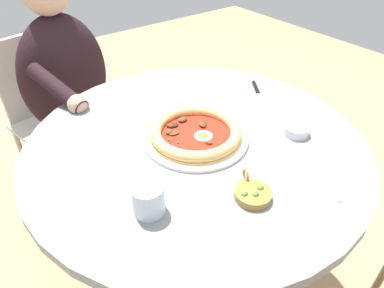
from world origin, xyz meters
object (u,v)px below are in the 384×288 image
at_px(water_glass, 149,201).
at_px(dining_table, 195,173).
at_px(steak_knife, 257,91).
at_px(olive_pan, 253,194).
at_px(pizza_on_plate, 196,133).
at_px(cafe_chair_diner, 58,107).
at_px(fork_utensil, 324,177).
at_px(diner_person, 75,117).
at_px(ramekin_capers, 297,130).

bearing_deg(water_glass, dining_table, 31.86).
distance_m(steak_knife, olive_pan, 0.56).
xyz_separation_m(dining_table, pizza_on_plate, (-0.00, 0.00, 0.16)).
height_order(dining_table, steak_knife, steak_knife).
bearing_deg(pizza_on_plate, cafe_chair_diner, 101.85).
bearing_deg(dining_table, olive_pan, -97.67).
relative_size(dining_table, cafe_chair_diner, 1.25).
bearing_deg(steak_knife, dining_table, -164.54).
bearing_deg(fork_utensil, cafe_chair_diner, 106.16).
bearing_deg(diner_person, steak_knife, -49.38).
distance_m(steak_knife, ramekin_capers, 0.29).
height_order(pizza_on_plate, cafe_chair_diner, cafe_chair_diner).
xyz_separation_m(ramekin_capers, olive_pan, (-0.31, -0.11, -0.00)).
xyz_separation_m(water_glass, diner_person, (0.12, 0.88, -0.26)).
bearing_deg(water_glass, ramekin_capers, -0.30).
xyz_separation_m(dining_table, olive_pan, (-0.04, -0.28, 0.15)).
xyz_separation_m(dining_table, steak_knife, (0.37, 0.10, 0.14)).
relative_size(steak_knife, fork_utensil, 1.08).
height_order(olive_pan, fork_utensil, olive_pan).
xyz_separation_m(water_glass, ramekin_capers, (0.53, -0.00, -0.02)).
height_order(steak_knife, fork_utensil, steak_knife).
xyz_separation_m(pizza_on_plate, water_glass, (-0.27, -0.17, 0.01)).
height_order(pizza_on_plate, diner_person, diner_person).
height_order(pizza_on_plate, olive_pan, same).
distance_m(ramekin_capers, diner_person, 1.01).
height_order(steak_knife, diner_person, diner_person).
relative_size(water_glass, steak_knife, 0.43).
distance_m(olive_pan, fork_utensil, 0.22).
distance_m(dining_table, ramekin_capers, 0.35).
relative_size(ramekin_capers, fork_utensil, 0.46).
bearing_deg(dining_table, cafe_chair_diner, 101.86).
bearing_deg(steak_knife, cafe_chair_diner, 126.22).
bearing_deg(water_glass, diner_person, 82.54).
xyz_separation_m(fork_utensil, cafe_chair_diner, (-0.35, 1.20, -0.23)).
bearing_deg(fork_utensil, diner_person, 106.81).
xyz_separation_m(fork_utensil, diner_person, (-0.32, 1.06, -0.22)).
xyz_separation_m(dining_table, water_glass, (-0.27, -0.17, 0.17)).
distance_m(water_glass, fork_utensil, 0.47).
xyz_separation_m(pizza_on_plate, diner_person, (-0.15, 0.71, -0.24)).
bearing_deg(steak_knife, olive_pan, -136.76).
height_order(water_glass, fork_utensil, water_glass).
height_order(pizza_on_plate, fork_utensil, pizza_on_plate).
bearing_deg(steak_knife, diner_person, 130.62).
bearing_deg(dining_table, water_glass, -148.14).
relative_size(pizza_on_plate, cafe_chair_diner, 0.39).
distance_m(pizza_on_plate, water_glass, 0.31).
relative_size(pizza_on_plate, ramekin_capers, 4.23).
xyz_separation_m(pizza_on_plate, olive_pan, (-0.04, -0.28, -0.01)).
height_order(dining_table, ramekin_capers, ramekin_capers).
height_order(ramekin_capers, fork_utensil, ramekin_capers).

